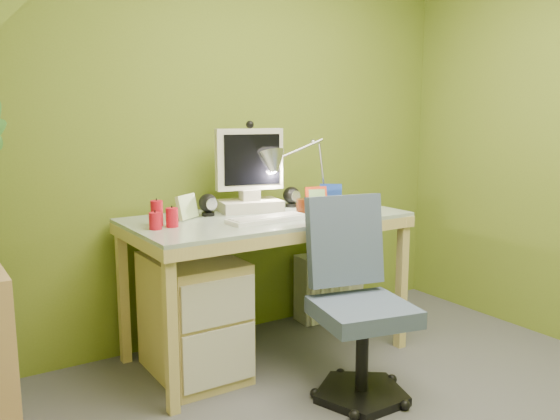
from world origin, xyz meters
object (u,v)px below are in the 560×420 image
task_chair (363,311)px  desk_lamp (315,157)px  desk (267,286)px  radiator (329,286)px  monitor (249,169)px

task_chair → desk_lamp: bearing=80.7°
desk → task_chair: task_chair is taller
desk → radiator: size_ratio=3.43×
desk → monitor: 0.66m
monitor → task_chair: 1.05m
task_chair → radiator: task_chair is taller
monitor → task_chair: size_ratio=0.54×
task_chair → radiator: (0.53, 0.96, -0.22)m
desk_lamp → radiator: bearing=19.4°
task_chair → desk: bearing=111.6°
desk_lamp → radiator: size_ratio=1.31×
monitor → radiator: bearing=20.9°
desk_lamp → task_chair: size_ratio=0.65×
desk_lamp → radiator: (0.20, 0.10, -0.86)m
desk → monitor: monitor is taller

